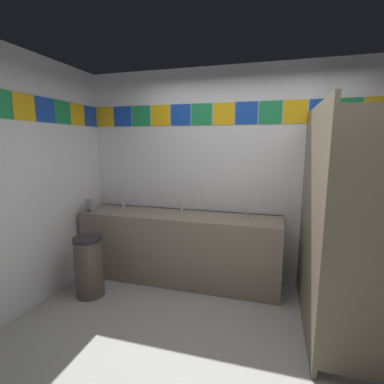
{
  "coord_description": "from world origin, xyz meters",
  "views": [
    {
      "loc": [
        0.33,
        -2.04,
        1.73
      ],
      "look_at": [
        -0.5,
        0.86,
        1.2
      ],
      "focal_mm": 26.48,
      "sensor_mm": 36.0,
      "label": 1
    }
  ],
  "objects": [
    {
      "name": "stall_divider",
      "position": [
        0.86,
        0.44,
        1.03
      ],
      "size": [
        0.92,
        1.51,
        2.05
      ],
      "color": "#726651",
      "rests_on": "ground_plane"
    },
    {
      "name": "wall_back",
      "position": [
        0.0,
        1.5,
        1.32
      ],
      "size": [
        4.1,
        0.09,
        2.63
      ],
      "color": "silver",
      "rests_on": "ground_plane"
    },
    {
      "name": "faucet_left",
      "position": [
        -1.59,
        1.26,
        0.91
      ],
      "size": [
        0.04,
        0.1,
        0.14
      ],
      "color": "silver",
      "rests_on": "vanity_counter"
    },
    {
      "name": "faucet_right",
      "position": [
        0.06,
        1.26,
        0.91
      ],
      "size": [
        0.04,
        0.1,
        0.14
      ],
      "color": "silver",
      "rests_on": "vanity_counter"
    },
    {
      "name": "trash_bin",
      "position": [
        -1.62,
        0.53,
        0.35
      ],
      "size": [
        0.32,
        0.32,
        0.69
      ],
      "color": "brown",
      "rests_on": "ground_plane"
    },
    {
      "name": "vanity_counter",
      "position": [
        -0.76,
        1.17,
        0.44
      ],
      "size": [
        2.48,
        0.57,
        0.86
      ],
      "color": "gray",
      "rests_on": "ground_plane"
    },
    {
      "name": "soap_dispenser",
      "position": [
        -1.91,
        1.01,
        0.93
      ],
      "size": [
        0.09,
        0.09,
        0.16
      ],
      "color": "gray",
      "rests_on": "vanity_counter"
    },
    {
      "name": "faucet_center",
      "position": [
        -0.76,
        1.26,
        0.91
      ],
      "size": [
        0.04,
        0.1,
        0.14
      ],
      "color": "silver",
      "rests_on": "vanity_counter"
    },
    {
      "name": "wall_side",
      "position": [
        -2.09,
        -0.0,
        1.32
      ],
      "size": [
        0.09,
        2.92,
        2.63
      ],
      "color": "silver",
      "rests_on": "ground_plane"
    },
    {
      "name": "ground_plane",
      "position": [
        0.0,
        0.0,
        0.0
      ],
      "size": [
        9.02,
        9.02,
        0.0
      ],
      "primitive_type": "plane",
      "color": "#9E9E99"
    },
    {
      "name": "toilet",
      "position": [
        1.26,
        1.1,
        0.3
      ],
      "size": [
        0.39,
        0.49,
        0.74
      ],
      "color": "white",
      "rests_on": "ground_plane"
    }
  ]
}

